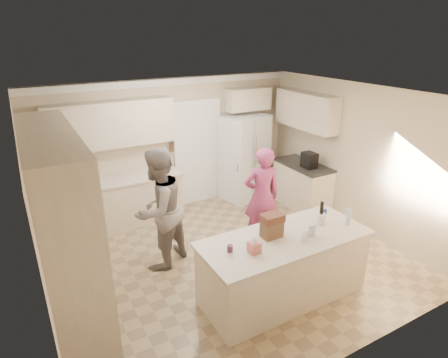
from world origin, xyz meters
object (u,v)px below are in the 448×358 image
coffee_maker (309,160)px  island_base (283,268)px  dollhouse_body (272,229)px  refrigerator (244,158)px  utensil_crock (321,219)px  tissue_box (254,247)px  teen_girl (262,196)px  teen_boy (159,209)px

coffee_maker → island_base: 2.87m
coffee_maker → dollhouse_body: coffee_maker is taller
refrigerator → island_base: bearing=-126.7°
refrigerator → coffee_maker: (0.75, -1.18, 0.17)m
island_base → utensil_crock: 0.86m
coffee_maker → tissue_box: 3.28m
tissue_box → teen_girl: teen_girl is taller
refrigerator → dollhouse_body: refrigerator is taller
coffee_maker → teen_girl: teen_girl is taller
tissue_box → teen_girl: (1.12, 1.45, -0.15)m
coffee_maker → island_base: bearing=-137.2°
teen_boy → refrigerator: bearing=-178.3°
coffee_maker → teen_girl: size_ratio=0.18×
utensil_crock → teen_girl: bearing=93.7°
utensil_crock → island_base: bearing=-175.6°
utensil_crock → teen_boy: bearing=140.7°
refrigerator → island_base: (-1.30, -3.08, -0.46)m
teen_girl → tissue_box: bearing=69.0°
teen_boy → utensil_crock: bearing=110.4°
dollhouse_body → teen_girl: size_ratio=0.15×
utensil_crock → teen_boy: (-1.81, 1.49, -0.06)m
tissue_box → dollhouse_body: size_ratio=0.54×
tissue_box → teen_girl: size_ratio=0.08×
utensil_crock → teen_girl: (-0.08, 1.30, -0.15)m
dollhouse_body → utensil_crock: bearing=-3.6°
refrigerator → island_base: refrigerator is taller
utensil_crock → teen_boy: 2.35m
teen_boy → teen_girl: teen_boy is taller
island_base → tissue_box: tissue_box is taller
tissue_box → dollhouse_body: dollhouse_body is taller
island_base → teen_girl: bearing=67.3°
island_base → utensil_crock: bearing=4.4°
teen_boy → island_base: bearing=96.9°
teen_boy → teen_girl: bearing=143.6°
tissue_box → teen_girl: 1.84m
island_base → dollhouse_body: bearing=146.3°
refrigerator → coffee_maker: size_ratio=6.00×
tissue_box → teen_boy: size_ratio=0.07×
island_base → tissue_box: 0.79m
island_base → utensil_crock: (0.65, 0.05, 0.56)m
teen_girl → dollhouse_body: bearing=76.7°
coffee_maker → tissue_box: bearing=-142.4°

